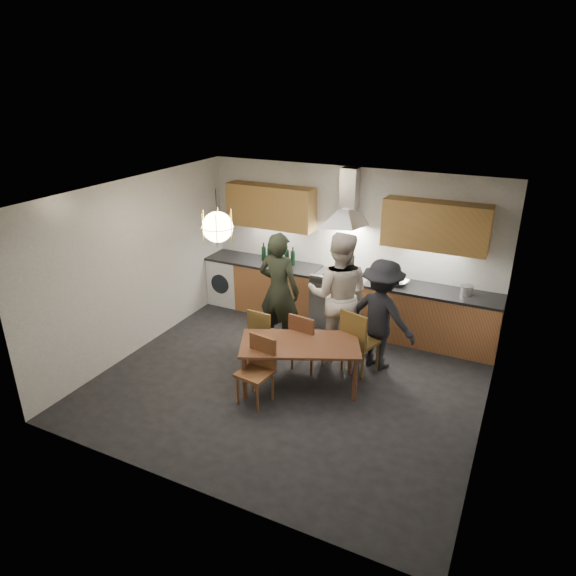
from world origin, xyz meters
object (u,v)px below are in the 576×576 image
at_px(chair_back_left, 263,332).
at_px(wine_bottles, 278,254).
at_px(person_left, 279,291).
at_px(chair_front, 259,365).
at_px(person_mid, 338,295).
at_px(person_right, 381,315).
at_px(mixing_bowl, 398,282).
at_px(dining_table, 300,348).
at_px(stock_pot, 467,290).

height_order(chair_back_left, wine_bottles, wine_bottles).
distance_m(chair_back_left, person_left, 0.71).
xyz_separation_m(chair_front, person_mid, (0.47, 1.58, 0.45)).
distance_m(chair_front, person_left, 1.56).
distance_m(person_right, mixing_bowl, 0.99).
bearing_deg(person_right, dining_table, 67.57).
height_order(dining_table, wine_bottles, wine_bottles).
height_order(chair_front, person_right, person_right).
bearing_deg(chair_back_left, person_right, -154.93).
xyz_separation_m(chair_back_left, person_mid, (0.89, 0.70, 0.48)).
xyz_separation_m(chair_front, wine_bottles, (-1.03, 2.57, 0.56)).
distance_m(person_left, person_mid, 0.91).
bearing_deg(person_right, chair_front, 68.99).
height_order(stock_pot, wine_bottles, wine_bottles).
xyz_separation_m(chair_back_left, mixing_bowl, (1.53, 1.61, 0.46)).
height_order(person_right, wine_bottles, person_right).
xyz_separation_m(mixing_bowl, wine_bottles, (-2.14, 0.09, 0.12)).
relative_size(stock_pot, wine_bottles, 0.28).
bearing_deg(person_mid, person_left, -5.95).
bearing_deg(mixing_bowl, person_left, -146.02).
xyz_separation_m(person_left, person_right, (1.58, 0.06, -0.10)).
bearing_deg(stock_pot, wine_bottles, 179.70).
relative_size(chair_back_left, stock_pot, 4.63).
bearing_deg(person_right, mixing_bowl, -72.05).
height_order(chair_front, stock_pot, stock_pot).
height_order(chair_back_left, chair_front, chair_front).
height_order(chair_front, person_mid, person_mid).
xyz_separation_m(dining_table, person_left, (-0.78, 0.93, 0.33)).
distance_m(stock_pot, wine_bottles, 3.15).
relative_size(mixing_bowl, stock_pot, 1.75).
relative_size(chair_back_left, mixing_bowl, 2.65).
bearing_deg(wine_bottles, chair_front, -68.23).
bearing_deg(wine_bottles, mixing_bowl, -2.39).
bearing_deg(stock_pot, chair_front, -129.74).
xyz_separation_m(mixing_bowl, stock_pot, (1.01, 0.07, 0.02)).
bearing_deg(person_left, chair_front, 109.31).
distance_m(dining_table, wine_bottles, 2.53).
relative_size(dining_table, wine_bottles, 2.71).
xyz_separation_m(dining_table, chair_back_left, (-0.77, 0.37, -0.11)).
relative_size(person_left, stock_pot, 10.14).
height_order(dining_table, person_left, person_left).
height_order(mixing_bowl, stock_pot, stock_pot).
height_order(dining_table, chair_back_left, chair_back_left).
xyz_separation_m(person_left, stock_pot, (2.56, 1.12, 0.05)).
distance_m(chair_front, mixing_bowl, 2.76).
bearing_deg(dining_table, person_right, 26.82).
distance_m(dining_table, chair_front, 0.62).
bearing_deg(chair_back_left, wine_bottles, -67.01).
bearing_deg(stock_pot, person_mid, -149.37).
height_order(person_mid, person_right, person_mid).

